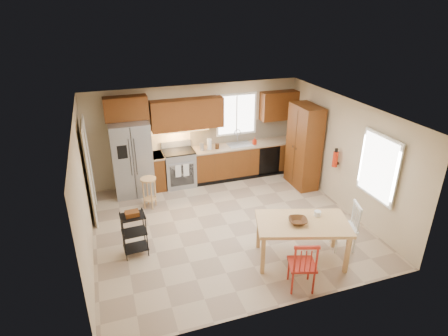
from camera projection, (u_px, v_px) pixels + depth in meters
floor at (228, 224)px, 8.02m from camera, size 5.50×5.50×0.00m
ceiling at (228, 111)px, 6.99m from camera, size 5.50×5.00×0.02m
wall_back at (196, 133)px, 9.66m from camera, size 5.50×0.02×2.50m
wall_front at (285, 241)px, 5.35m from camera, size 5.50×0.02×2.50m
wall_left at (83, 192)px, 6.70m from camera, size 0.02×5.00×2.50m
wall_right at (345, 155)px, 8.31m from camera, size 0.02×5.00×2.50m
refrigerator at (132, 159)px, 8.98m from camera, size 0.92×0.75×1.82m
range_stove at (179, 168)px, 9.55m from camera, size 0.76×0.63×0.92m
base_cabinet_narrow at (158, 171)px, 9.41m from camera, size 0.30×0.60×0.90m
base_cabinet_run at (246, 159)px, 10.11m from camera, size 2.92×0.60×0.90m
dishwasher at (269, 161)px, 10.02m from camera, size 0.60×0.02×0.78m
backsplash at (243, 131)px, 10.05m from camera, size 2.92×0.03×0.55m
upper_over_fridge at (126, 108)px, 8.66m from camera, size 1.00×0.35×0.55m
upper_left_block at (187, 114)px, 9.20m from camera, size 1.80×0.35×0.75m
upper_right_block at (279, 106)px, 9.93m from camera, size 1.00×0.35×0.75m
window_back at (236, 114)px, 9.80m from camera, size 1.12×0.04×1.12m
sink at (240, 146)px, 9.88m from camera, size 0.62×0.46×0.16m
undercab_glow at (176, 131)px, 9.25m from camera, size 1.60×0.30×0.01m
soap_bottle at (255, 141)px, 9.85m from camera, size 0.09×0.09×0.19m
paper_towel at (209, 144)px, 9.52m from camera, size 0.12×0.12×0.28m
canister_steel at (202, 147)px, 9.48m from camera, size 0.11×0.11×0.18m
canister_wood at (217, 146)px, 9.58m from camera, size 0.10×0.10×0.14m
pantry at (304, 146)px, 9.33m from camera, size 0.50×0.95×2.10m
fire_extinguisher at (335, 159)px, 8.46m from camera, size 0.12×0.12×0.36m
window_right at (379, 167)px, 7.21m from camera, size 0.04×1.02×1.32m
doorway at (89, 173)px, 7.93m from camera, size 0.04×0.95×2.10m
dining_table at (301, 241)px, 6.80m from camera, size 1.83×1.37×0.79m
chair_red at (302, 263)px, 6.10m from camera, size 0.56×0.56×0.95m
chair_white at (344, 227)px, 7.08m from camera, size 0.56×0.56×0.95m
table_bowl at (298, 223)px, 6.60m from camera, size 0.41×0.41×0.08m
table_jar at (317, 215)px, 6.81m from camera, size 0.16×0.16×0.14m
bar_stool at (149, 193)px, 8.55m from camera, size 0.43×0.43×0.74m
utility_cart at (134, 234)px, 6.92m from camera, size 0.46×0.37×0.88m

